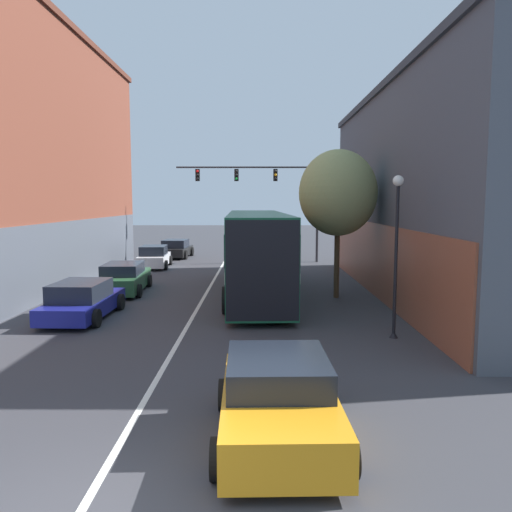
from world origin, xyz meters
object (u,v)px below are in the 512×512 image
(parked_car_left_mid, at_px, (154,257))
(street_tree_near, at_px, (338,193))
(parked_car_left_distant, at_px, (176,249))
(bus, at_px, (256,249))
(hatchback_foreground, at_px, (278,400))
(traffic_signal_gantry, at_px, (270,188))
(parked_car_left_near, at_px, (82,301))
(street_lamp, at_px, (396,243))
(parked_car_left_far, at_px, (124,278))

(parked_car_left_mid, relative_size, street_tree_near, 0.62)
(parked_car_left_mid, height_order, parked_car_left_distant, parked_car_left_mid)
(bus, xyz_separation_m, hatchback_foreground, (0.45, -13.66, -1.34))
(parked_car_left_mid, distance_m, parked_car_left_distant, 5.58)
(traffic_signal_gantry, bearing_deg, hatchback_foreground, -90.91)
(parked_car_left_near, distance_m, parked_car_left_mid, 13.53)
(street_lamp, bearing_deg, hatchback_foreground, -120.15)
(bus, distance_m, parked_car_left_distant, 15.58)
(parked_car_left_mid, relative_size, street_lamp, 0.80)
(parked_car_left_distant, xyz_separation_m, traffic_signal_gantry, (6.83, -2.52, 4.39))
(parked_car_left_near, bearing_deg, parked_car_left_distant, 0.93)
(parked_car_left_far, height_order, traffic_signal_gantry, traffic_signal_gantry)
(parked_car_left_far, bearing_deg, parked_car_left_distant, -3.36)
(traffic_signal_gantry, xyz_separation_m, street_lamp, (3.34, -19.01, -2.15))
(traffic_signal_gantry, height_order, street_lamp, traffic_signal_gantry)
(parked_car_left_mid, xyz_separation_m, parked_car_left_distant, (0.44, 5.57, -0.01))
(parked_car_left_far, bearing_deg, parked_car_left_mid, -0.48)
(parked_car_left_far, xyz_separation_m, street_tree_near, (9.44, -1.16, 3.81))
(parked_car_left_distant, distance_m, street_lamp, 23.92)
(bus, relative_size, traffic_signal_gantry, 1.34)
(parked_car_left_mid, relative_size, parked_car_left_far, 0.87)
(parked_car_left_near, height_order, parked_car_left_far, parked_car_left_far)
(parked_car_left_mid, relative_size, parked_car_left_distant, 0.98)
(parked_car_left_distant, xyz_separation_m, street_lamp, (10.17, -21.53, 2.24))
(parked_car_left_near, relative_size, parked_car_left_mid, 1.11)
(parked_car_left_distant, bearing_deg, hatchback_foreground, -163.75)
(hatchback_foreground, bearing_deg, bus, 0.24)
(traffic_signal_gantry, relative_size, street_lamp, 1.97)
(parked_car_left_distant, relative_size, traffic_signal_gantry, 0.41)
(parked_car_left_far, relative_size, traffic_signal_gantry, 0.47)
(parked_car_left_near, distance_m, street_tree_near, 11.00)
(bus, distance_m, hatchback_foreground, 13.74)
(parked_car_left_mid, height_order, traffic_signal_gantry, traffic_signal_gantry)
(hatchback_foreground, distance_m, parked_car_left_far, 15.39)
(traffic_signal_gantry, bearing_deg, street_lamp, -80.03)
(bus, xyz_separation_m, parked_car_left_mid, (-6.41, 8.75, -1.37))
(bus, bearing_deg, parked_car_left_distant, 20.56)
(parked_car_left_near, xyz_separation_m, parked_car_left_distant, (0.13, 19.09, 0.00))
(parked_car_left_near, relative_size, street_tree_near, 0.69)
(parked_car_left_mid, xyz_separation_m, parked_car_left_far, (0.41, -8.45, -0.01))
(bus, height_order, parked_car_left_near, bus)
(hatchback_foreground, xyz_separation_m, parked_car_left_near, (-6.56, 8.89, -0.05))
(traffic_signal_gantry, bearing_deg, parked_car_left_near, -112.80)
(street_lamp, bearing_deg, parked_car_left_near, 166.67)
(parked_car_left_far, bearing_deg, street_tree_near, -100.28)
(traffic_signal_gantry, bearing_deg, parked_car_left_distant, 159.73)
(bus, bearing_deg, street_lamp, -151.89)
(parked_car_left_distant, distance_m, traffic_signal_gantry, 8.50)
(bus, xyz_separation_m, traffic_signal_gantry, (0.86, 11.79, 3.01))
(parked_car_left_mid, xyz_separation_m, street_tree_near, (9.85, -9.62, 3.80))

